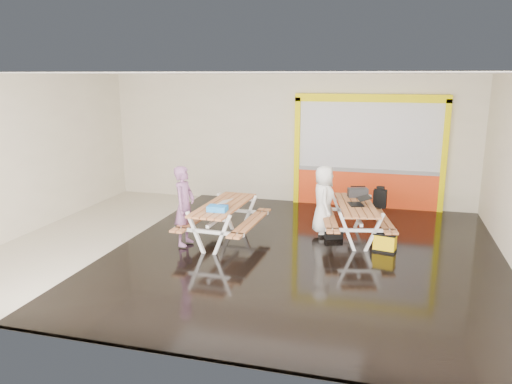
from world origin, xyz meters
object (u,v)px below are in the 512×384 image
(person_left, at_px, (184,206))
(blue_pouch, at_px, (217,208))
(laptop_right, at_px, (359,202))
(toolbox, at_px, (358,193))
(person_right, at_px, (324,200))
(picnic_table_left, at_px, (224,213))
(dark_case, at_px, (333,235))
(picnic_table_right, at_px, (356,213))
(laptop_left, at_px, (220,205))
(fluke_bag, at_px, (385,242))
(backpack, at_px, (380,197))

(person_left, relative_size, blue_pouch, 4.33)
(laptop_right, relative_size, toolbox, 1.11)
(person_right, height_order, laptop_right, person_right)
(picnic_table_left, bearing_deg, person_left, -144.40)
(picnic_table_left, height_order, toolbox, toolbox)
(laptop_right, xyz_separation_m, dark_case, (-0.51, -0.03, -0.75))
(person_left, bearing_deg, blue_pouch, -93.58)
(picnic_table_right, xyz_separation_m, blue_pouch, (-2.59, -1.44, 0.28))
(laptop_right, relative_size, blue_pouch, 1.41)
(laptop_left, relative_size, blue_pouch, 1.13)
(picnic_table_left, relative_size, blue_pouch, 5.85)
(laptop_left, bearing_deg, blue_pouch, -81.91)
(person_right, relative_size, laptop_left, 3.48)
(person_left, distance_m, fluke_bag, 4.08)
(person_left, height_order, toolbox, person_left)
(picnic_table_left, bearing_deg, toolbox, 30.22)
(blue_pouch, distance_m, backpack, 3.94)
(dark_case, height_order, fluke_bag, fluke_bag)
(laptop_left, xyz_separation_m, laptop_right, (2.68, 1.13, -0.04))
(picnic_table_left, xyz_separation_m, laptop_left, (0.03, -0.29, 0.26))
(picnic_table_left, height_order, laptop_right, laptop_right)
(picnic_table_right, distance_m, laptop_right, 0.26)
(toolbox, bearing_deg, person_right, -138.24)
(picnic_table_right, relative_size, laptop_right, 4.31)
(picnic_table_left, relative_size, person_left, 1.35)
(backpack, bearing_deg, laptop_left, -144.43)
(dark_case, bearing_deg, toolbox, 58.76)
(dark_case, bearing_deg, picnic_table_left, -159.76)
(laptop_left, relative_size, toolbox, 0.89)
(person_right, height_order, laptop_left, person_right)
(picnic_table_left, xyz_separation_m, person_right, (1.96, 0.93, 0.20))
(laptop_left, xyz_separation_m, backpack, (3.10, 2.21, -0.17))
(picnic_table_left, height_order, dark_case, picnic_table_left)
(blue_pouch, xyz_separation_m, backpack, (3.06, 2.47, -0.17))
(person_left, height_order, fluke_bag, person_left)
(blue_pouch, distance_m, toolbox, 3.31)
(picnic_table_left, relative_size, dark_case, 5.85)
(laptop_right, height_order, dark_case, laptop_right)
(person_left, distance_m, laptop_right, 3.63)
(picnic_table_right, height_order, person_right, person_right)
(picnic_table_right, bearing_deg, laptop_left, -155.77)
(dark_case, bearing_deg, fluke_bag, -27.21)
(laptop_right, bearing_deg, blue_pouch, -152.30)
(person_right, xyz_separation_m, backpack, (1.16, 0.99, -0.11))
(picnic_table_left, relative_size, backpack, 4.49)
(picnic_table_left, relative_size, laptop_right, 4.15)
(picnic_table_right, distance_m, laptop_left, 2.90)
(toolbox, relative_size, backpack, 0.97)
(toolbox, relative_size, dark_case, 1.27)
(laptop_right, bearing_deg, fluke_bag, -45.56)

